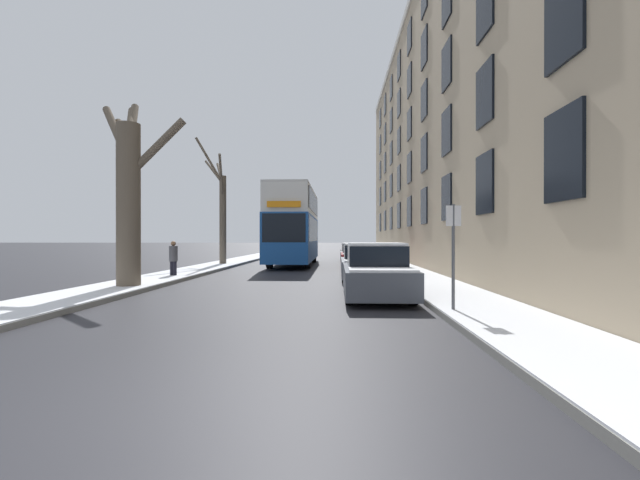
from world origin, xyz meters
TOP-DOWN VIEW (x-y plane):
  - ground_plane at (0.00, 0.00)m, footprint 320.00×320.00m
  - sidewalk_left at (-5.18, 53.00)m, footprint 2.20×130.00m
  - sidewalk_right at (5.18, 53.00)m, footprint 2.20×130.00m
  - terrace_facade_right at (10.77, 22.15)m, footprint 9.10×45.07m
  - bare_tree_left_0 at (-4.94, 9.86)m, footprint 3.56×2.67m
  - bare_tree_left_1 at (-5.15, 21.79)m, footprint 1.97×4.52m
  - double_decker_bus at (-0.83, 23.02)m, footprint 2.50×10.74m
  - parked_car_0 at (2.99, 8.22)m, footprint 1.81×4.31m
  - parked_car_1 at (2.99, 13.74)m, footprint 1.88×4.48m
  - parked_car_2 at (2.99, 20.25)m, footprint 1.79×4.59m
  - parked_car_3 at (2.99, 25.78)m, footprint 1.77×4.56m
  - parked_car_4 at (2.99, 31.11)m, footprint 1.70×4.43m
  - oncoming_van at (-2.22, 42.77)m, footprint 1.96×5.00m
  - pedestrian_left_sidewalk at (-4.87, 13.45)m, footprint 0.34×0.34m
  - street_sign_post at (4.38, 5.37)m, footprint 0.32×0.07m

SIDE VIEW (x-z plane):
  - ground_plane at x=0.00m, z-range 0.00..0.00m
  - sidewalk_left at x=-5.18m, z-range 0.00..0.16m
  - sidewalk_right at x=5.18m, z-range 0.00..0.16m
  - parked_car_3 at x=2.99m, z-range -0.05..1.29m
  - parked_car_4 at x=2.99m, z-range -0.05..1.29m
  - parked_car_2 at x=2.99m, z-range -0.05..1.38m
  - parked_car_1 at x=2.99m, z-range -0.06..1.40m
  - parked_car_0 at x=2.99m, z-range -0.07..1.49m
  - pedestrian_left_sidewalk at x=-4.87m, z-range 0.08..1.65m
  - oncoming_van at x=-2.22m, z-range 0.09..2.30m
  - street_sign_post at x=4.38m, z-range 0.18..2.60m
  - double_decker_bus at x=-0.83m, z-range 0.30..4.99m
  - bare_tree_left_0 at x=-4.94m, z-range -0.03..6.67m
  - bare_tree_left_1 at x=-5.15m, z-range -0.43..7.21m
  - terrace_facade_right at x=10.77m, z-range 0.00..16.50m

